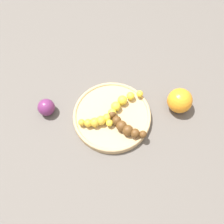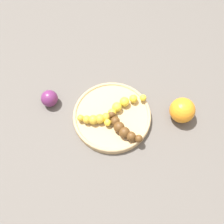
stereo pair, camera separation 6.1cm
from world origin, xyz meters
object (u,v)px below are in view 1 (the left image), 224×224
(banana_overripe, at_px, (126,127))
(plum_purple, at_px, (46,107))
(banana_yellow, at_px, (121,105))
(orange_fruit, at_px, (180,101))
(fruit_bowl, at_px, (112,116))
(banana_spotted, at_px, (98,120))

(banana_overripe, height_order, plum_purple, same)
(banana_yellow, xyz_separation_m, orange_fruit, (-0.00, 0.18, 0.00))
(banana_yellow, height_order, orange_fruit, orange_fruit)
(banana_yellow, distance_m, plum_purple, 0.23)
(banana_overripe, distance_m, plum_purple, 0.25)
(banana_yellow, distance_m, banana_overripe, 0.08)
(banana_yellow, bearing_deg, fruit_bowl, 89.29)
(plum_purple, bearing_deg, orange_fruit, 89.33)
(banana_overripe, bearing_deg, banana_spotted, -67.07)
(banana_spotted, bearing_deg, fruit_bowl, 103.23)
(banana_overripe, relative_size, plum_purple, 1.95)
(banana_spotted, relative_size, plum_purple, 2.09)
(banana_spotted, distance_m, banana_overripe, 0.08)
(orange_fruit, relative_size, plum_purple, 1.46)
(orange_fruit, xyz_separation_m, plum_purple, (-0.00, -0.40, -0.01))
(plum_purple, bearing_deg, banana_yellow, 88.29)
(fruit_bowl, xyz_separation_m, banana_yellow, (-0.03, 0.03, 0.02))
(orange_fruit, bearing_deg, plum_purple, -90.67)
(orange_fruit, height_order, plum_purple, orange_fruit)
(fruit_bowl, relative_size, orange_fruit, 3.10)
(fruit_bowl, height_order, orange_fruit, orange_fruit)
(fruit_bowl, bearing_deg, banana_yellow, 133.38)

